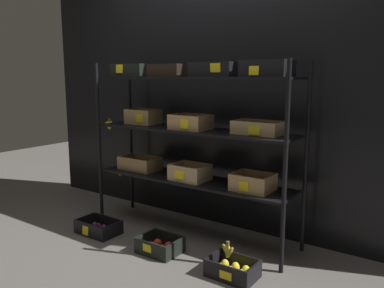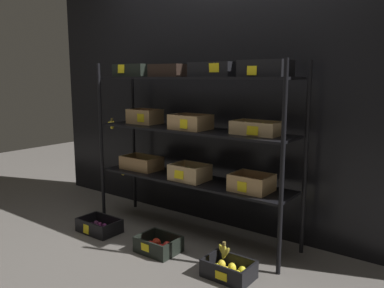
# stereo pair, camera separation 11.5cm
# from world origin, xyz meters

# --- Properties ---
(ground_plane) EXTENTS (10.00, 10.00, 0.00)m
(ground_plane) POSITION_xyz_m (0.00, 0.00, 0.00)
(ground_plane) COLOR #605B56
(storefront_wall) EXTENTS (4.23, 0.12, 2.59)m
(storefront_wall) POSITION_xyz_m (0.00, 0.41, 1.29)
(storefront_wall) COLOR black
(storefront_wall) RESTS_ON ground_plane
(display_rack) EXTENTS (1.97, 0.46, 1.49)m
(display_rack) POSITION_xyz_m (-0.01, -0.00, 0.96)
(display_rack) COLOR black
(display_rack) RESTS_ON ground_plane
(crate_ground_plum) EXTENTS (0.37, 0.25, 0.12)m
(crate_ground_plum) POSITION_xyz_m (-0.68, -0.47, 0.04)
(crate_ground_plum) COLOR black
(crate_ground_plum) RESTS_ON ground_plane
(crate_ground_apple_red) EXTENTS (0.32, 0.26, 0.13)m
(crate_ground_apple_red) POSITION_xyz_m (0.01, -0.45, 0.05)
(crate_ground_apple_red) COLOR black
(crate_ground_apple_red) RESTS_ON ground_plane
(crate_ground_lemon) EXTENTS (0.34, 0.23, 0.13)m
(crate_ground_lemon) POSITION_xyz_m (0.66, -0.46, 0.05)
(crate_ground_lemon) COLOR black
(crate_ground_lemon) RESTS_ON ground_plane
(banana_bunch_loose) EXTENTS (0.11, 0.04, 0.12)m
(banana_bunch_loose) POSITION_xyz_m (0.62, -0.47, 0.18)
(banana_bunch_loose) COLOR brown
(banana_bunch_loose) RESTS_ON crate_ground_lemon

